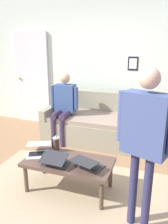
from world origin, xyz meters
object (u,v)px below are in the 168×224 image
french_press (56,144)px  person_standing (145,132)px  couch (92,124)px  laptop_center (88,164)px  laptop_right (39,151)px  coffee_table (69,164)px  interior_door (32,78)px  laptop_left (56,161)px  person_seated (64,103)px

french_press → person_standing: 1.35m
couch → french_press: couch is taller
laptop_center → laptop_right: laptop_right is taller
coffee_table → person_standing: person_standing is taller
interior_door → couch: size_ratio=1.20×
couch → french_press: 1.46m
laptop_center → laptop_left: bearing=7.6°
laptop_center → french_press: (0.53, -0.26, 0.06)m
coffee_table → person_standing: bearing=160.3°
coffee_table → laptop_right: bearing=-4.2°
person_seated → couch: bearing=-154.7°
coffee_table → person_seated: 1.60m
french_press → laptop_center: bearing=154.0°
laptop_left → laptop_center: 0.39m
french_press → person_seated: size_ratio=0.18×
coffee_table → person_standing: (-0.89, 0.32, 0.67)m
laptop_center → person_seated: (0.96, -1.48, 0.28)m
coffee_table → laptop_center: laptop_center is taller
laptop_left → person_seated: bearing=-69.3°
person_standing → person_seated: 2.36m
coffee_table → laptop_center: size_ratio=2.75×
interior_door → person_standing: (-2.71, 2.51, 0.00)m
couch → person_standing: person_standing is taller
person_standing → laptop_center: bearing=-21.4°
laptop_right → french_press: 0.24m
coffee_table → couch: bearing=-82.8°
couch → laptop_center: (-0.48, 1.70, 0.15)m
laptop_left → french_press: (0.14, -0.31, 0.06)m
person_standing → person_seated: person_standing is taller
person_seated → laptop_right: bearing=100.6°
french_press → person_seated: (0.44, -1.22, 0.22)m
coffee_table → person_standing: size_ratio=0.68×
laptop_left → french_press: size_ratio=1.41×
couch → person_seated: bearing=25.3°
coffee_table → laptop_left: 0.19m
person_standing → couch: bearing=-60.6°
couch → laptop_left: (-0.09, 1.76, 0.15)m
laptop_right → person_seated: (0.26, -1.37, 0.27)m
person_standing → laptop_right: bearing=-14.9°
person_standing → person_seated: (1.58, -1.72, -0.30)m
laptop_left → interior_door: bearing=-53.6°
interior_door → person_seated: interior_door is taller
laptop_right → interior_door: bearing=-57.2°
laptop_right → laptop_left: bearing=153.4°
laptop_center → person_seated: person_seated is taller
person_standing → laptop_left: bearing=-10.8°
couch → laptop_center: bearing=105.7°
coffee_table → person_standing: 1.16m
couch → person_seated: 0.68m
interior_door → french_press: 2.60m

